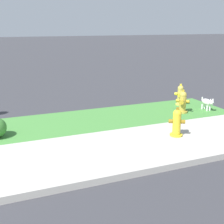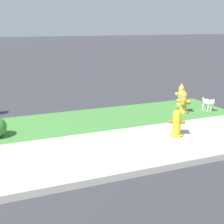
{
  "view_description": "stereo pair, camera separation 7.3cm",
  "coord_description": "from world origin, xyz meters",
  "px_view_note": "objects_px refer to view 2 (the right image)",
  "views": [
    {
      "loc": [
        2.56,
        -5.34,
        2.42
      ],
      "look_at": [
        5.3,
        1.25,
        0.4
      ],
      "focal_mm": 50.0,
      "sensor_mm": 36.0,
      "label": 1
    },
    {
      "loc": [
        2.62,
        -5.37,
        2.42
      ],
      "look_at": [
        5.3,
        1.25,
        0.4
      ],
      "focal_mm": 50.0,
      "sensor_mm": 36.0,
      "label": 2
    }
  ],
  "objects_px": {
    "fire_hydrant_by_grass_verge": "(183,102)",
    "fire_hydrant_near_corner": "(177,123)",
    "small_white_dog": "(208,103)",
    "fire_hydrant_mid_block": "(181,95)"
  },
  "relations": [
    {
      "from": "fire_hydrant_by_grass_verge",
      "to": "fire_hydrant_near_corner",
      "type": "distance_m",
      "value": 1.99
    },
    {
      "from": "fire_hydrant_by_grass_verge",
      "to": "fire_hydrant_mid_block",
      "type": "relative_size",
      "value": 1.0
    },
    {
      "from": "fire_hydrant_by_grass_verge",
      "to": "small_white_dog",
      "type": "bearing_deg",
      "value": -139.96
    },
    {
      "from": "fire_hydrant_by_grass_verge",
      "to": "fire_hydrant_near_corner",
      "type": "bearing_deg",
      "value": 95.76
    },
    {
      "from": "small_white_dog",
      "to": "fire_hydrant_mid_block",
      "type": "bearing_deg",
      "value": -154.83
    },
    {
      "from": "fire_hydrant_by_grass_verge",
      "to": "fire_hydrant_mid_block",
      "type": "height_order",
      "value": "fire_hydrant_mid_block"
    },
    {
      "from": "fire_hydrant_near_corner",
      "to": "fire_hydrant_mid_block",
      "type": "distance_m",
      "value": 2.85
    },
    {
      "from": "fire_hydrant_near_corner",
      "to": "fire_hydrant_mid_block",
      "type": "bearing_deg",
      "value": 84.89
    },
    {
      "from": "fire_hydrant_near_corner",
      "to": "small_white_dog",
      "type": "xyz_separation_m",
      "value": [
        2.05,
        1.49,
        -0.08
      ]
    },
    {
      "from": "fire_hydrant_mid_block",
      "to": "fire_hydrant_near_corner",
      "type": "bearing_deg",
      "value": 95.43
    }
  ]
}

